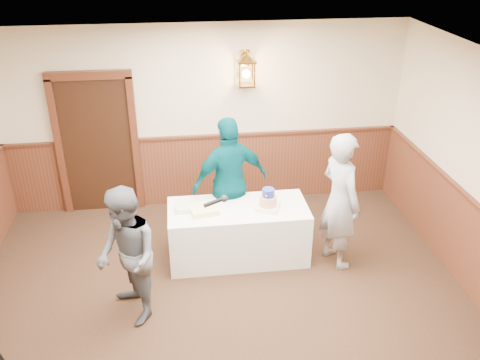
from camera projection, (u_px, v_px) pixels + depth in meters
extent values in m
cube|color=beige|center=(205.00, 118.00, 7.60)|extent=(6.00, 0.02, 2.80)
cube|color=white|center=(229.00, 102.00, 3.88)|extent=(6.00, 7.00, 0.02)
cube|color=#522817|center=(206.00, 170.00, 7.97)|extent=(5.98, 0.04, 1.10)
cube|color=#4C2214|center=(205.00, 136.00, 7.70)|extent=(5.98, 0.07, 0.04)
cube|color=black|center=(98.00, 146.00, 7.54)|extent=(1.00, 0.06, 2.10)
cube|color=white|center=(238.00, 232.00, 6.69)|extent=(1.80, 0.80, 0.75)
cube|color=#FDF0BE|center=(268.00, 207.00, 6.49)|extent=(0.36, 0.36, 0.05)
cylinder|color=red|center=(268.00, 200.00, 6.44)|extent=(0.22, 0.22, 0.13)
cylinder|color=navy|center=(268.00, 193.00, 6.39)|extent=(0.16, 0.16, 0.10)
cube|color=#FFE298|center=(204.00, 210.00, 6.39)|extent=(0.38, 0.32, 0.07)
cube|color=#ADE7A3|center=(187.00, 207.00, 6.46)|extent=(0.28, 0.23, 0.07)
imported|color=#52545B|center=(127.00, 257.00, 5.46)|extent=(0.87, 0.96, 1.62)
cylinder|color=black|center=(213.00, 203.00, 5.61)|extent=(0.23, 0.10, 0.09)
sphere|color=black|center=(224.00, 199.00, 5.64)|extent=(0.08, 0.08, 0.08)
imported|color=#96969B|center=(340.00, 201.00, 6.35)|extent=(0.63, 0.77, 1.82)
imported|color=#01454E|center=(230.00, 182.00, 6.80)|extent=(1.16, 0.76, 1.83)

